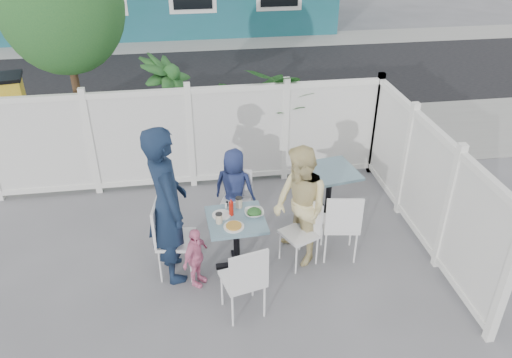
{
  "coord_description": "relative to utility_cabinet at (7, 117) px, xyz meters",
  "views": [
    {
      "loc": [
        0.06,
        -4.44,
        4.08
      ],
      "look_at": [
        0.85,
        0.75,
        0.99
      ],
      "focal_mm": 35.0,
      "sensor_mm": 36.0,
      "label": 1
    }
  ],
  "objects": [
    {
      "name": "pepper_shaker",
      "position": [
        3.46,
        -3.36,
        0.08
      ],
      "size": [
        0.03,
        0.03,
        0.06
      ],
      "primitive_type": "cylinder",
      "color": "black",
      "rests_on": "main_table"
    },
    {
      "name": "chair_back",
      "position": [
        3.64,
        -2.8,
        -0.17
      ],
      "size": [
        0.49,
        0.48,
        0.85
      ],
      "rotation": [
        0.0,
        0.0,
        2.79
      ],
      "color": "white",
      "rests_on": "ground"
    },
    {
      "name": "spare_table",
      "position": [
        4.94,
        -2.72,
        -0.1
      ],
      "size": [
        0.8,
        0.8,
        0.73
      ],
      "rotation": [
        0.0,
        0.0,
        0.17
      ],
      "color": "slate",
      "rests_on": "ground"
    },
    {
      "name": "potted_shrub_b",
      "position": [
        4.42,
        -1.0,
        0.22
      ],
      "size": [
        2.1,
        2.04,
        1.78
      ],
      "primitive_type": "imported",
      "rotation": [
        0.0,
        0.0,
        5.69
      ],
      "color": "#1E5225",
      "rests_on": "ground"
    },
    {
      "name": "salt_shaker",
      "position": [
        3.44,
        -3.41,
        0.08
      ],
      "size": [
        0.03,
        0.03,
        0.07
      ],
      "primitive_type": "cylinder",
      "color": "white",
      "rests_on": "main_table"
    },
    {
      "name": "salad_bowl",
      "position": [
        3.76,
        -3.6,
        0.07
      ],
      "size": [
        0.23,
        0.23,
        0.06
      ],
      "primitive_type": "imported",
      "color": "white",
      "rests_on": "main_table"
    },
    {
      "name": "street",
      "position": [
        2.99,
        3.5,
        -0.66
      ],
      "size": [
        24.0,
        5.0,
        0.01
      ],
      "primitive_type": "cube",
      "color": "black",
      "rests_on": "ground"
    },
    {
      "name": "far_sidewalk",
      "position": [
        2.99,
        6.6,
        -0.66
      ],
      "size": [
        24.0,
        1.6,
        0.01
      ],
      "primitive_type": "cube",
      "color": "gray",
      "rests_on": "ground"
    },
    {
      "name": "plate_side",
      "position": [
        3.37,
        -3.56,
        0.05
      ],
      "size": [
        0.23,
        0.23,
        0.02
      ],
      "primitive_type": "cylinder",
      "color": "white",
      "rests_on": "main_table"
    },
    {
      "name": "ketchup_bottle",
      "position": [
        3.49,
        -3.56,
        0.14
      ],
      "size": [
        0.06,
        0.06,
        0.18
      ],
      "primitive_type": "cylinder",
      "color": "#B0180C",
      "rests_on": "main_table"
    },
    {
      "name": "chair_left",
      "position": [
        2.74,
        -3.63,
        -0.09
      ],
      "size": [
        0.49,
        0.51,
        0.98
      ],
      "rotation": [
        0.0,
        0.0,
        -1.72
      ],
      "color": "white",
      "rests_on": "ground"
    },
    {
      "name": "chair_spare",
      "position": [
        4.82,
        -3.69,
        -0.11
      ],
      "size": [
        0.49,
        0.48,
        0.96
      ],
      "rotation": [
        0.0,
        0.0,
        -0.15
      ],
      "color": "white",
      "rests_on": "ground"
    },
    {
      "name": "fence_back",
      "position": [
        3.09,
        -1.6,
        0.12
      ],
      "size": [
        5.86,
        0.08,
        1.6
      ],
      "color": "white",
      "rests_on": "ground"
    },
    {
      "name": "ground",
      "position": [
        2.99,
        -4.0,
        -0.66
      ],
      "size": [
        80.0,
        80.0,
        0.0
      ],
      "primitive_type": "plane",
      "color": "slate"
    },
    {
      "name": "chair_right",
      "position": [
        4.37,
        -3.64,
        -0.16
      ],
      "size": [
        0.51,
        0.52,
        0.87
      ],
      "rotation": [
        0.0,
        0.0,
        2.0
      ],
      "color": "white",
      "rests_on": "ground"
    },
    {
      "name": "utility_cabinet",
      "position": [
        0.0,
        0.0,
        0.0
      ],
      "size": [
        0.79,
        0.63,
        1.33
      ],
      "primitive_type": "cube",
      "rotation": [
        0.0,
        0.0,
        0.17
      ],
      "color": "gold",
      "rests_on": "ground"
    },
    {
      "name": "near_sidewalk",
      "position": [
        2.99,
        -0.2,
        -0.66
      ],
      "size": [
        24.0,
        2.6,
        0.01
      ],
      "primitive_type": "cube",
      "color": "gray",
      "rests_on": "ground"
    },
    {
      "name": "potted_shrub_a",
      "position": [
        2.78,
        -0.9,
        0.26
      ],
      "size": [
        1.32,
        1.32,
        1.85
      ],
      "primitive_type": "imported",
      "rotation": [
        0.0,
        0.0,
        1.24
      ],
      "color": "#1E5225",
      "rests_on": "ground"
    },
    {
      "name": "tree",
      "position": [
        1.39,
        -0.7,
        1.93
      ],
      "size": [
        1.8,
        1.62,
        3.59
      ],
      "color": "#382316",
      "rests_on": "ground"
    },
    {
      "name": "plate_main",
      "position": [
        3.49,
        -3.81,
        0.05
      ],
      "size": [
        0.24,
        0.24,
        0.02
      ],
      "primitive_type": "cylinder",
      "color": "white",
      "rests_on": "main_table"
    },
    {
      "name": "boy",
      "position": [
        3.61,
        -2.74,
        -0.1
      ],
      "size": [
        0.65,
        0.54,
        1.14
      ],
      "primitive_type": "imported",
      "rotation": [
        0.0,
        0.0,
        2.76
      ],
      "color": "navy",
      "rests_on": "ground"
    },
    {
      "name": "man",
      "position": [
        2.76,
        -3.64,
        0.31
      ],
      "size": [
        0.63,
        0.8,
        1.94
      ],
      "primitive_type": "imported",
      "rotation": [
        0.0,
        0.0,
        1.83
      ],
      "color": "#13223A",
      "rests_on": "ground"
    },
    {
      "name": "main_table",
      "position": [
        3.53,
        -3.65,
        -0.11
      ],
      "size": [
        0.71,
        0.71,
        0.71
      ],
      "rotation": [
        0.0,
        0.0,
        0.05
      ],
      "color": "slate",
      "rests_on": "ground"
    },
    {
      "name": "coffee_cup_b",
      "position": [
        3.6,
        -3.41,
        0.11
      ],
      "size": [
        0.08,
        0.08,
        0.12
      ],
      "primitive_type": "cylinder",
      "color": "beige",
      "rests_on": "main_table"
    },
    {
      "name": "fence_right",
      "position": [
        5.99,
        -3.4,
        0.12
      ],
      "size": [
        0.08,
        3.66,
        1.6
      ],
      "rotation": [
        0.0,
        0.0,
        1.57
      ],
      "color": "white",
      "rests_on": "ground"
    },
    {
      "name": "coffee_cup_a",
      "position": [
        3.33,
        -3.7,
        0.1
      ],
      "size": [
        0.08,
        0.08,
        0.12
      ],
      "primitive_type": "cylinder",
      "color": "beige",
      "rests_on": "main_table"
    },
    {
      "name": "chair_near",
      "position": [
        3.53,
        -4.49,
        -0.12
      ],
      "size": [
        0.51,
        0.5,
        0.94
      ],
      "rotation": [
        0.0,
        0.0,
        0.24
      ],
      "color": "white",
      "rests_on": "ground"
    },
    {
      "name": "woman",
      "position": [
        4.32,
        -3.6,
        0.1
      ],
      "size": [
        0.76,
        0.88,
        1.54
      ],
      "primitive_type": "imported",
      "rotation": [
        0.0,
        0.0,
        -1.29
      ],
      "color": "gold",
      "rests_on": "ground"
    },
    {
      "name": "toddler",
      "position": [
        3.03,
        -3.89,
        -0.28
      ],
      "size": [
        0.42,
        0.48,
        0.78
      ],
      "primitive_type": "imported",
      "rotation": [
        0.0,
        0.0,
        0.95
      ],
      "color": "pink",
      "rests_on": "ground"
    }
  ]
}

